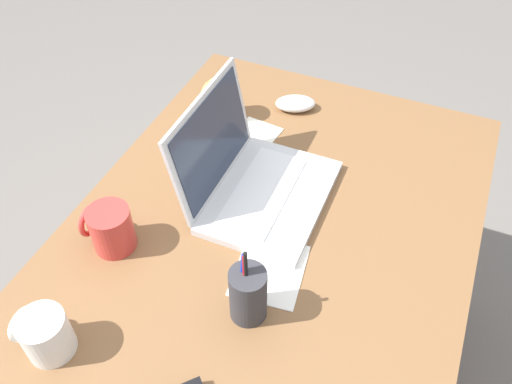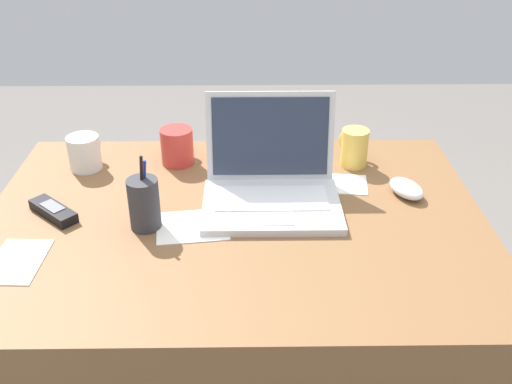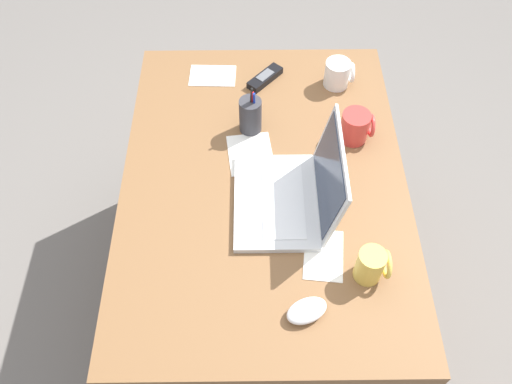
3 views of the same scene
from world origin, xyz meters
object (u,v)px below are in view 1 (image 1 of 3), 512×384
object	(u,v)px
coffee_mug_white	(45,334)
coffee_mug_tall	(221,100)
pen_holder	(248,294)
coffee_mug_spare	(110,228)
computer_mouse	(295,104)
laptop	(252,179)

from	to	relation	value
coffee_mug_white	coffee_mug_tall	xyz separation A→B (m)	(0.71, 0.01, 0.01)
pen_holder	coffee_mug_spare	bearing A→B (deg)	82.96
computer_mouse	coffee_mug_spare	distance (m)	0.61
laptop	coffee_mug_white	world-z (taller)	laptop
coffee_mug_tall	computer_mouse	bearing A→B (deg)	-58.00
coffee_mug_spare	pen_holder	world-z (taller)	pen_holder
coffee_mug_white	coffee_mug_spare	xyz separation A→B (m)	(0.24, 0.03, 0.00)
computer_mouse	coffee_mug_white	world-z (taller)	coffee_mug_white
laptop	pen_holder	world-z (taller)	laptop
coffee_mug_spare	coffee_mug_tall	bearing A→B (deg)	-2.28
computer_mouse	pen_holder	distance (m)	0.63
computer_mouse	coffee_mug_tall	bearing A→B (deg)	98.20
computer_mouse	coffee_mug_tall	size ratio (longest dim) A/B	1.04
laptop	computer_mouse	world-z (taller)	laptop
coffee_mug_tall	coffee_mug_white	bearing A→B (deg)	-179.23
laptop	coffee_mug_spare	world-z (taller)	laptop
computer_mouse	coffee_mug_spare	size ratio (longest dim) A/B	1.06
coffee_mug_white	coffee_mug_spare	world-z (taller)	coffee_mug_spare
computer_mouse	coffee_mug_spare	world-z (taller)	coffee_mug_spare
laptop	pen_holder	bearing A→B (deg)	-158.08
coffee_mug_tall	pen_holder	distance (m)	0.59
coffee_mug_white	coffee_mug_spare	bearing A→B (deg)	6.71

